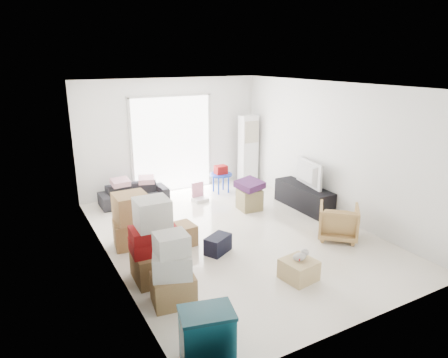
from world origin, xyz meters
TOP-DOWN VIEW (x-y plane):
  - room_shell at (0.00, 0.00)m, footprint 4.98×6.48m
  - sliding_door at (0.00, 2.98)m, footprint 2.10×0.04m
  - ac_tower at (1.95, 2.65)m, footprint 0.45×0.30m
  - tv_console at (2.00, 0.45)m, footprint 0.45×1.51m
  - television at (2.00, 0.45)m, footprint 0.71×1.04m
  - sofa at (-1.14, 2.50)m, footprint 1.50×0.45m
  - pillow_left at (-1.42, 2.53)m, footprint 0.36×0.30m
  - pillow_right at (-0.85, 2.45)m, footprint 0.45×0.40m
  - armchair at (1.56, -1.04)m, footprint 0.92×0.92m
  - storage_bins at (-1.90, -2.69)m, footprint 0.64×0.52m
  - box_stack_a at (-1.80, -1.49)m, footprint 0.61×0.56m
  - box_stack_b at (-1.80, -0.78)m, footprint 0.70×0.63m
  - box_stack_c at (-1.77, 0.45)m, footprint 0.69×0.59m
  - loose_box at (-1.01, 0.09)m, footprint 0.47×0.47m
  - duffel_bag at (-0.61, -0.50)m, footprint 0.54×0.46m
  - ottoman at (0.92, 0.94)m, footprint 0.48×0.48m
  - blanket at (0.92, 0.94)m, footprint 0.58×0.58m
  - kids_table at (0.93, 2.24)m, footprint 0.54×0.54m
  - toy_walker at (0.20, 1.94)m, footprint 0.34×0.31m
  - wood_crate at (0.04, -1.81)m, footprint 0.51×0.51m
  - plush_bunny at (0.08, -1.81)m, footprint 0.29×0.16m

SIDE VIEW (x-z plane):
  - toy_walker at x=0.20m, z-range -0.09..0.33m
  - duffel_bag at x=-0.61m, z-range 0.00..0.29m
  - wood_crate at x=0.04m, z-range 0.00..0.30m
  - loose_box at x=-1.01m, z-range 0.00..0.36m
  - ottoman at x=0.92m, z-range 0.00..0.45m
  - tv_console at x=2.00m, z-range 0.00..0.50m
  - sofa at x=-1.14m, z-range 0.00..0.59m
  - storage_bins at x=-1.90m, z-range 0.00..0.65m
  - armchair at x=1.56m, z-range 0.00..0.69m
  - plush_bunny at x=0.08m, z-range 0.30..0.44m
  - box_stack_a at x=-1.80m, z-range -0.05..0.95m
  - box_stack_c at x=-1.77m, z-range -0.01..0.93m
  - kids_table at x=0.93m, z-range 0.14..0.81m
  - blanket at x=0.92m, z-range 0.45..0.59m
  - box_stack_b at x=-1.80m, z-range -0.08..1.16m
  - television at x=2.00m, z-range 0.50..0.63m
  - pillow_left at x=-1.42m, z-range 0.59..0.69m
  - pillow_right at x=-0.85m, z-range 0.59..0.71m
  - ac_tower at x=1.95m, z-range 0.00..1.75m
  - sliding_door at x=0.00m, z-range 0.08..2.41m
  - room_shell at x=0.00m, z-range -0.24..2.94m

